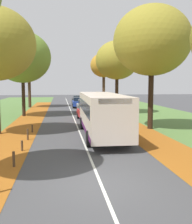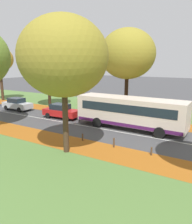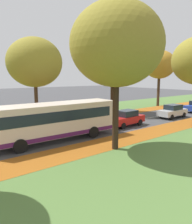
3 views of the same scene
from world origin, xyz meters
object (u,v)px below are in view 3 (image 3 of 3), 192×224
tree_right_near (117,45)px  car_red_lead (126,118)px  bollard_fourth (22,126)px  bus (55,120)px  bollard_fifth (49,123)px  car_silver_following (172,111)px  tree_left_mid (112,64)px  tree_left_far (160,65)px  tree_left_near (35,62)px

tree_right_near → car_red_lead: (-4.62, 5.92, -6.29)m
bollard_fourth → bus: bus is taller
bollard_fifth → car_silver_following: size_ratio=0.14×
bollard_fifth → car_red_lead: size_ratio=0.13×
bollard_fourth → tree_right_near: bearing=18.4°
bus → car_silver_following: (0.21, 16.09, -0.89)m
bus → car_silver_following: bearing=89.3°
tree_right_near → car_silver_following: bearing=107.1°
tree_left_mid → tree_left_far: (-0.59, 11.42, 0.36)m
tree_left_mid → tree_right_near: tree_right_near is taller
car_silver_following → tree_left_mid: bearing=-153.8°
tree_left_far → bollard_fourth: (2.58, -24.78, -6.66)m
bollard_fourth → car_silver_following: (5.25, 16.92, 0.44)m
bollard_fourth → tree_left_far: bearing=96.0°
car_red_lead → tree_right_near: bearing=-52.0°
tree_left_mid → tree_left_far: tree_left_mid is taller
bollard_fourth → car_silver_following: 17.72m
bollard_fifth → bus: bus is taller
tree_left_near → car_red_lead: tree_left_near is taller
bollard_fifth → bus: bearing=-21.6°
bollard_fourth → car_silver_following: car_silver_following is taller
tree_right_near → bus: tree_right_near is taller
bus → car_red_lead: bearing=91.2°
tree_left_near → bollard_fourth: 7.10m
tree_right_near → car_silver_following: tree_right_near is taller
tree_left_far → bus: 25.69m
tree_right_near → bollard_fourth: size_ratio=13.40×
bollard_fifth → tree_left_near: bearing=-173.4°
bollard_fifth → bollard_fourth: bearing=-90.2°
tree_left_far → bollard_fifth: size_ratio=16.45×
tree_left_far → car_red_lead: (7.46, -15.69, -6.22)m
bus → car_red_lead: size_ratio=2.45×
tree_left_near → car_red_lead: size_ratio=2.15×
bus → car_red_lead: bus is taller
tree_left_far → tree_left_mid: bearing=-87.0°
car_silver_following → tree_left_far: bearing=134.9°
tree_right_near → bollard_fourth: (-9.50, -3.17, -6.73)m
tree_left_far → bollard_fifth: (2.59, -21.95, -6.75)m
tree_left_near → tree_left_far: (-0.15, 22.24, 0.50)m
tree_left_near → tree_right_near: bearing=3.0°
bollard_fourth → bollard_fifth: (0.01, 2.82, -0.08)m
tree_left_near → tree_left_mid: (0.44, 10.81, 0.14)m
tree_left_mid → tree_right_near: bearing=-41.6°
tree_left_far → bus: size_ratio=0.90×
tree_left_near → bollard_fifth: size_ratio=15.99×
tree_left_mid → tree_right_near: 15.36m
bollard_fifth → car_silver_following: car_silver_following is taller
tree_left_far → car_red_lead: 18.46m
car_red_lead → car_silver_following: (0.38, 7.83, 0.00)m
tree_left_near → tree_left_mid: bearing=87.7°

